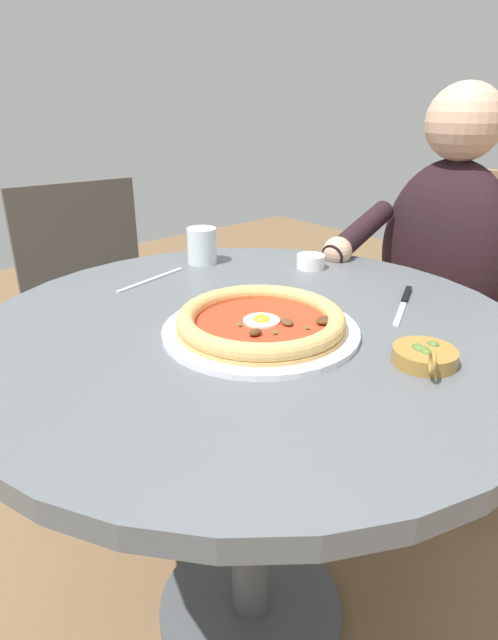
{
  "coord_description": "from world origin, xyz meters",
  "views": [
    {
      "loc": [
        0.62,
        -0.55,
        1.08
      ],
      "look_at": [
        0.02,
        -0.02,
        0.73
      ],
      "focal_mm": 29.21,
      "sensor_mm": 36.0,
      "label": 1
    }
  ],
  "objects": [
    {
      "name": "ground_plane",
      "position": [
        0.0,
        0.0,
        -0.01
      ],
      "size": [
        6.0,
        6.0,
        0.02
      ],
      "primitive_type": "cube",
      "color": "brown"
    },
    {
      "name": "steak_knife",
      "position": [
        0.12,
        0.29,
        0.72
      ],
      "size": [
        0.1,
        0.18,
        0.01
      ],
      "color": "silver",
      "rests_on": "dining_table"
    },
    {
      "name": "diner_person",
      "position": [
        -0.05,
        0.72,
        0.49
      ],
      "size": [
        0.37,
        0.5,
        1.11
      ],
      "color": "#282833",
      "rests_on": "ground"
    },
    {
      "name": "cafe_chair_diner",
      "position": [
        -0.05,
        0.87,
        0.52
      ],
      "size": [
        0.46,
        0.46,
        0.88
      ],
      "color": "#957050",
      "rests_on": "ground"
    },
    {
      "name": "pizza_on_plate",
      "position": [
        0.04,
        -0.02,
        0.73
      ],
      "size": [
        0.33,
        0.33,
        0.04
      ],
      "color": "white",
      "rests_on": "dining_table"
    },
    {
      "name": "water_glass",
      "position": [
        -0.34,
        0.15,
        0.75
      ],
      "size": [
        0.07,
        0.07,
        0.08
      ],
      "color": "silver",
      "rests_on": "dining_table"
    },
    {
      "name": "cafe_chair_spare_near",
      "position": [
        -0.85,
        0.1,
        0.51
      ],
      "size": [
        0.49,
        0.49,
        0.83
      ],
      "color": "#504A45",
      "rests_on": "ground"
    },
    {
      "name": "dining_table",
      "position": [
        0.0,
        0.0,
        0.6
      ],
      "size": [
        0.96,
        0.96,
        0.71
      ],
      "color": "#565B60",
      "rests_on": "ground"
    },
    {
      "name": "ramekin_capers",
      "position": [
        -0.14,
        0.31,
        0.73
      ],
      "size": [
        0.06,
        0.06,
        0.03
      ],
      "color": "white",
      "rests_on": "dining_table"
    },
    {
      "name": "olive_pan",
      "position": [
        0.28,
        0.09,
        0.73
      ],
      "size": [
        0.1,
        0.1,
        0.05
      ],
      "color": "olive",
      "rests_on": "dining_table"
    },
    {
      "name": "fork_utensil",
      "position": [
        -0.31,
        -0.01,
        0.72
      ],
      "size": [
        0.05,
        0.19,
        0.0
      ],
      "color": "#BCBCC1",
      "rests_on": "dining_table"
    }
  ]
}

